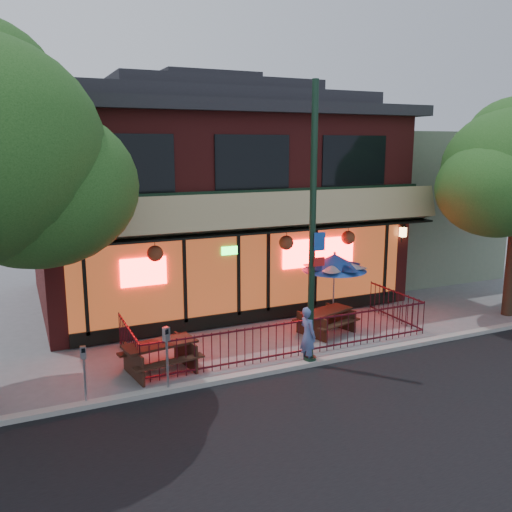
{
  "coord_description": "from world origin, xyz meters",
  "views": [
    {
      "loc": [
        -6.61,
        -11.71,
        5.5
      ],
      "look_at": [
        -0.43,
        2.0,
        2.41
      ],
      "focal_mm": 38.0,
      "sensor_mm": 36.0,
      "label": 1
    }
  ],
  "objects_px": {
    "picnic_table_left": "(160,353)",
    "parking_meter_far": "(84,366)",
    "parking_meter_near": "(167,348)",
    "patio_umbrella": "(334,262)",
    "pedestrian": "(308,335)",
    "street_light": "(312,243)",
    "picnic_table_right": "(326,318)"
  },
  "relations": [
    {
      "from": "street_light",
      "to": "picnic_table_left",
      "type": "relative_size",
      "value": 3.59
    },
    {
      "from": "street_light",
      "to": "picnic_table_right",
      "type": "height_order",
      "value": "street_light"
    },
    {
      "from": "parking_meter_far",
      "to": "picnic_table_right",
      "type": "bearing_deg",
      "value": 14.6
    },
    {
      "from": "street_light",
      "to": "patio_umbrella",
      "type": "xyz_separation_m",
      "value": [
        2.32,
        2.59,
        -1.2
      ]
    },
    {
      "from": "picnic_table_left",
      "to": "patio_umbrella",
      "type": "relative_size",
      "value": 0.86
    },
    {
      "from": "street_light",
      "to": "picnic_table_right",
      "type": "distance_m",
      "value": 3.65
    },
    {
      "from": "pedestrian",
      "to": "parking_meter_near",
      "type": "relative_size",
      "value": 0.98
    },
    {
      "from": "street_light",
      "to": "pedestrian",
      "type": "relative_size",
      "value": 4.62
    },
    {
      "from": "picnic_table_left",
      "to": "parking_meter_far",
      "type": "height_order",
      "value": "parking_meter_far"
    },
    {
      "from": "patio_umbrella",
      "to": "pedestrian",
      "type": "distance_m",
      "value": 3.67
    },
    {
      "from": "picnic_table_left",
      "to": "parking_meter_far",
      "type": "distance_m",
      "value": 2.24
    },
    {
      "from": "street_light",
      "to": "picnic_table_left",
      "type": "xyz_separation_m",
      "value": [
        -3.6,
        1.1,
        -2.65
      ]
    },
    {
      "from": "picnic_table_right",
      "to": "patio_umbrella",
      "type": "height_order",
      "value": "patio_umbrella"
    },
    {
      "from": "picnic_table_right",
      "to": "pedestrian",
      "type": "xyz_separation_m",
      "value": [
        -1.67,
        -1.81,
        0.3
      ]
    },
    {
      "from": "picnic_table_left",
      "to": "picnic_table_right",
      "type": "relative_size",
      "value": 1.01
    },
    {
      "from": "parking_meter_near",
      "to": "parking_meter_far",
      "type": "bearing_deg",
      "value": 177.42
    },
    {
      "from": "picnic_table_right",
      "to": "parking_meter_far",
      "type": "relative_size",
      "value": 1.43
    },
    {
      "from": "parking_meter_near",
      "to": "parking_meter_far",
      "type": "height_order",
      "value": "parking_meter_near"
    },
    {
      "from": "picnic_table_left",
      "to": "pedestrian",
      "type": "relative_size",
      "value": 1.29
    },
    {
      "from": "picnic_table_left",
      "to": "parking_meter_far",
      "type": "bearing_deg",
      "value": -150.05
    },
    {
      "from": "pedestrian",
      "to": "parking_meter_near",
      "type": "distance_m",
      "value": 3.7
    },
    {
      "from": "patio_umbrella",
      "to": "picnic_table_left",
      "type": "bearing_deg",
      "value": -165.89
    },
    {
      "from": "patio_umbrella",
      "to": "pedestrian",
      "type": "bearing_deg",
      "value": -132.94
    },
    {
      "from": "patio_umbrella",
      "to": "parking_meter_far",
      "type": "height_order",
      "value": "patio_umbrella"
    },
    {
      "from": "patio_umbrella",
      "to": "pedestrian",
      "type": "height_order",
      "value": "patio_umbrella"
    },
    {
      "from": "pedestrian",
      "to": "parking_meter_far",
      "type": "bearing_deg",
      "value": 85.59
    },
    {
      "from": "street_light",
      "to": "pedestrian",
      "type": "bearing_deg",
      "value": 129.59
    },
    {
      "from": "patio_umbrella",
      "to": "street_light",
      "type": "bearing_deg",
      "value": -131.82
    },
    {
      "from": "picnic_table_right",
      "to": "picnic_table_left",
      "type": "bearing_deg",
      "value": -171.74
    },
    {
      "from": "street_light",
      "to": "picnic_table_right",
      "type": "relative_size",
      "value": 3.64
    },
    {
      "from": "pedestrian",
      "to": "parking_meter_near",
      "type": "bearing_deg",
      "value": 87.09
    },
    {
      "from": "patio_umbrella",
      "to": "parking_meter_near",
      "type": "bearing_deg",
      "value": -156.21
    }
  ]
}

